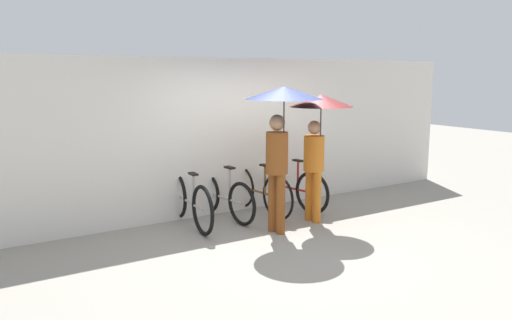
{
  "coord_description": "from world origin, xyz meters",
  "views": [
    {
      "loc": [
        -3.98,
        -5.32,
        2.31
      ],
      "look_at": [
        0.0,
        1.1,
        1.0
      ],
      "focal_mm": 35.0,
      "sensor_mm": 36.0,
      "label": 1
    }
  ],
  "objects_px": {
    "parked_bicycle_0": "(189,201)",
    "parked_bicycle_1": "(224,197)",
    "parked_bicycle_3": "(290,187)",
    "parked_bicycle_2": "(258,191)",
    "pedestrian_leading": "(282,116)",
    "pedestrian_center": "(318,123)"
  },
  "relations": [
    {
      "from": "parked_bicycle_0",
      "to": "parked_bicycle_1",
      "type": "bearing_deg",
      "value": -81.07
    },
    {
      "from": "parked_bicycle_0",
      "to": "parked_bicycle_3",
      "type": "relative_size",
      "value": 1.04
    },
    {
      "from": "parked_bicycle_2",
      "to": "pedestrian_leading",
      "type": "distance_m",
      "value": 1.76
    },
    {
      "from": "pedestrian_leading",
      "to": "parked_bicycle_3",
      "type": "bearing_deg",
      "value": -138.41
    },
    {
      "from": "parked_bicycle_2",
      "to": "parked_bicycle_3",
      "type": "relative_size",
      "value": 1.02
    },
    {
      "from": "pedestrian_leading",
      "to": "pedestrian_center",
      "type": "distance_m",
      "value": 0.83
    },
    {
      "from": "parked_bicycle_0",
      "to": "parked_bicycle_1",
      "type": "xyz_separation_m",
      "value": [
        0.63,
        0.07,
        -0.02
      ]
    },
    {
      "from": "parked_bicycle_1",
      "to": "parked_bicycle_3",
      "type": "height_order",
      "value": "parked_bicycle_1"
    },
    {
      "from": "parked_bicycle_2",
      "to": "parked_bicycle_3",
      "type": "bearing_deg",
      "value": -98.64
    },
    {
      "from": "parked_bicycle_3",
      "to": "pedestrian_center",
      "type": "xyz_separation_m",
      "value": [
        -0.14,
        -0.91,
        1.19
      ]
    },
    {
      "from": "parked_bicycle_0",
      "to": "parked_bicycle_2",
      "type": "bearing_deg",
      "value": -85.89
    },
    {
      "from": "parked_bicycle_0",
      "to": "pedestrian_leading",
      "type": "bearing_deg",
      "value": -135.49
    },
    {
      "from": "parked_bicycle_1",
      "to": "pedestrian_center",
      "type": "bearing_deg",
      "value": -137.44
    },
    {
      "from": "parked_bicycle_0",
      "to": "parked_bicycle_3",
      "type": "bearing_deg",
      "value": -87.18
    },
    {
      "from": "pedestrian_leading",
      "to": "parked_bicycle_1",
      "type": "bearing_deg",
      "value": -81.39
    },
    {
      "from": "parked_bicycle_0",
      "to": "pedestrian_center",
      "type": "distance_m",
      "value": 2.31
    },
    {
      "from": "parked_bicycle_1",
      "to": "parked_bicycle_2",
      "type": "xyz_separation_m",
      "value": [
        0.63,
        -0.04,
        0.03
      ]
    },
    {
      "from": "parked_bicycle_0",
      "to": "parked_bicycle_2",
      "type": "relative_size",
      "value": 1.03
    },
    {
      "from": "parked_bicycle_3",
      "to": "pedestrian_leading",
      "type": "relative_size",
      "value": 0.79
    },
    {
      "from": "parked_bicycle_0",
      "to": "pedestrian_leading",
      "type": "height_order",
      "value": "pedestrian_leading"
    },
    {
      "from": "parked_bicycle_3",
      "to": "parked_bicycle_2",
      "type": "bearing_deg",
      "value": 76.64
    },
    {
      "from": "parked_bicycle_2",
      "to": "parked_bicycle_3",
      "type": "distance_m",
      "value": 0.63
    }
  ]
}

